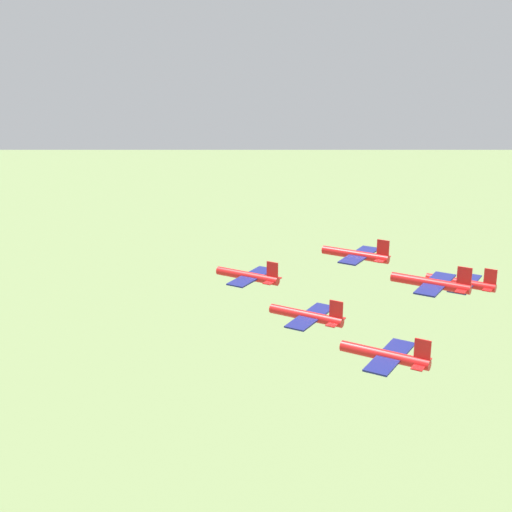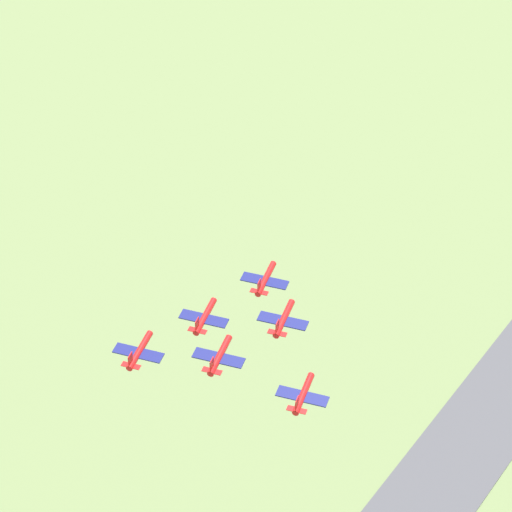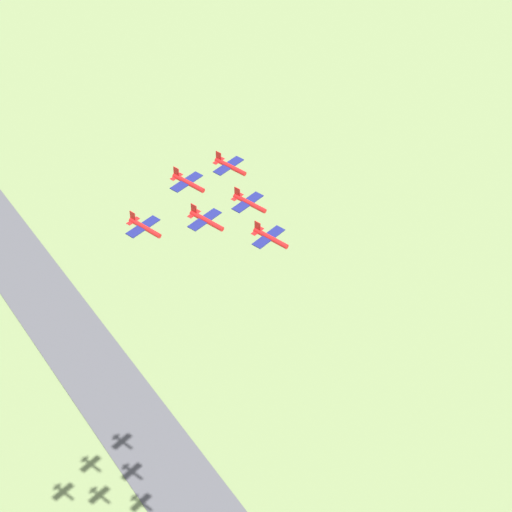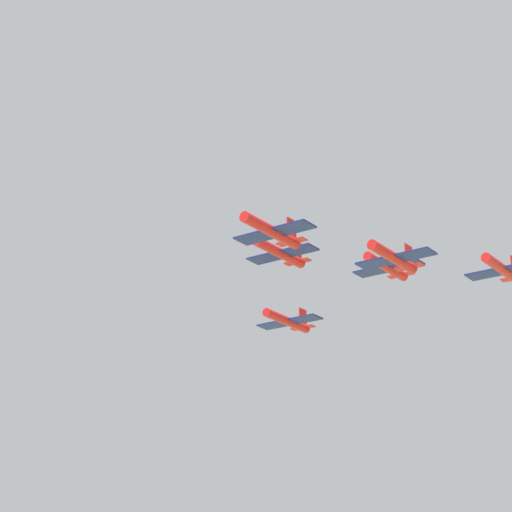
{
  "view_description": "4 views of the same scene",
  "coord_description": "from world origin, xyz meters",
  "px_view_note": "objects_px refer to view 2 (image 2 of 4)",
  "views": [
    {
      "loc": [
        -95.4,
        34.57,
        151.85
      ],
      "look_at": [
        -34.72,
        -0.76,
        130.21
      ],
      "focal_mm": 50.0,
      "sensor_mm": 36.0,
      "label": 1
    },
    {
      "loc": [
        -124.4,
        -103.81,
        244.66
      ],
      "look_at": [
        -28.87,
        1.84,
        127.68
      ],
      "focal_mm": 85.0,
      "sensor_mm": 36.0,
      "label": 2
    },
    {
      "loc": [
        100.25,
        -52.7,
        241.89
      ],
      "look_at": [
        -29.79,
        -5.23,
        123.76
      ],
      "focal_mm": 70.0,
      "sensor_mm": 36.0,
      "label": 3
    },
    {
      "loc": [
        3.41,
        67.38,
        95.78
      ],
      "look_at": [
        -29.09,
        -2.08,
        124.09
      ],
      "focal_mm": 70.0,
      "sensor_mm": 36.0,
      "label": 4
    }
  ],
  "objects_px": {
    "jet_3": "(139,352)",
    "jet_5": "(303,395)",
    "jet_0": "(265,280)",
    "jet_2": "(283,320)",
    "jet_1": "(204,318)",
    "jet_4": "(219,357)"
  },
  "relations": [
    {
      "from": "jet_3",
      "to": "jet_5",
      "type": "distance_m",
      "value": 24.02
    },
    {
      "from": "jet_3",
      "to": "jet_0",
      "type": "bearing_deg",
      "value": 59.53
    },
    {
      "from": "jet_0",
      "to": "jet_2",
      "type": "relative_size",
      "value": 1.0
    },
    {
      "from": "jet_1",
      "to": "jet_4",
      "type": "relative_size",
      "value": 1.0
    },
    {
      "from": "jet_2",
      "to": "jet_5",
      "type": "bearing_deg",
      "value": -59.53
    },
    {
      "from": "jet_0",
      "to": "jet_2",
      "type": "height_order",
      "value": "jet_2"
    },
    {
      "from": "jet_4",
      "to": "jet_5",
      "type": "distance_m",
      "value": 12.53
    },
    {
      "from": "jet_4",
      "to": "jet_5",
      "type": "relative_size",
      "value": 1.0
    },
    {
      "from": "jet_1",
      "to": "jet_3",
      "type": "relative_size",
      "value": 1.0
    },
    {
      "from": "jet_0",
      "to": "jet_5",
      "type": "bearing_deg",
      "value": -59.53
    },
    {
      "from": "jet_0",
      "to": "jet_3",
      "type": "height_order",
      "value": "jet_3"
    },
    {
      "from": "jet_3",
      "to": "jet_4",
      "type": "xyz_separation_m",
      "value": [
        5.93,
        -10.44,
        2.7
      ]
    },
    {
      "from": "jet_5",
      "to": "jet_0",
      "type": "bearing_deg",
      "value": 120.47
    },
    {
      "from": "jet_0",
      "to": "jet_4",
      "type": "relative_size",
      "value": 1.0
    },
    {
      "from": "jet_1",
      "to": "jet_5",
      "type": "xyz_separation_m",
      "value": [
        0.02,
        -20.69,
        -0.27
      ]
    },
    {
      "from": "jet_1",
      "to": "jet_2",
      "type": "height_order",
      "value": "jet_2"
    },
    {
      "from": "jet_4",
      "to": "jet_2",
      "type": "bearing_deg",
      "value": 59.53
    },
    {
      "from": "jet_1",
      "to": "jet_3",
      "type": "distance_m",
      "value": 11.85
    },
    {
      "from": "jet_1",
      "to": "jet_2",
      "type": "distance_m",
      "value": 12.37
    },
    {
      "from": "jet_0",
      "to": "jet_3",
      "type": "relative_size",
      "value": 1.0
    },
    {
      "from": "jet_2",
      "to": "jet_5",
      "type": "distance_m",
      "value": 12.28
    },
    {
      "from": "jet_3",
      "to": "jet_4",
      "type": "height_order",
      "value": "jet_4"
    }
  ]
}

